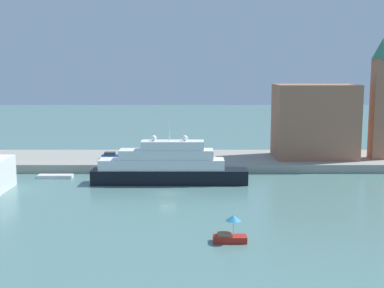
{
  "coord_description": "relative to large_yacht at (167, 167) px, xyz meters",
  "views": [
    {
      "loc": [
        3.97,
        -81.7,
        20.48
      ],
      "look_at": [
        3.99,
        6.0,
        7.33
      ],
      "focal_mm": 47.92,
      "sensor_mm": 36.0,
      "label": 1
    }
  ],
  "objects": [
    {
      "name": "small_motorboat",
      "position": [
        8.91,
        -31.1,
        -1.87
      ],
      "size": [
        3.99,
        1.86,
        3.29
      ],
      "color": "#B22319",
      "rests_on": "ground"
    },
    {
      "name": "quay_dock",
      "position": [
        0.43,
        17.76,
        -2.17
      ],
      "size": [
        110.0,
        18.67,
        1.69
      ],
      "primitive_type": "cube",
      "color": "gray",
      "rests_on": "ground"
    },
    {
      "name": "parked_car",
      "position": [
        -12.48,
        15.45,
        -0.73
      ],
      "size": [
        3.81,
        1.66,
        1.39
      ],
      "color": "#1E4C99",
      "rests_on": "quay_dock"
    },
    {
      "name": "harbor_building",
      "position": [
        30.04,
        17.33,
        6.31
      ],
      "size": [
        16.6,
        10.7,
        15.29
      ],
      "primitive_type": "cube",
      "color": "#9E664C",
      "rests_on": "quay_dock"
    },
    {
      "name": "ground",
      "position": [
        0.43,
        -7.58,
        -3.02
      ],
      "size": [
        400.0,
        400.0,
        0.0
      ],
      "primitive_type": "plane",
      "color": "slate"
    },
    {
      "name": "mooring_bollard",
      "position": [
        -3.29,
        9.73,
        -1.02
      ],
      "size": [
        0.39,
        0.39,
        0.62
      ],
      "primitive_type": "cylinder",
      "color": "black",
      "rests_on": "quay_dock"
    },
    {
      "name": "large_yacht",
      "position": [
        0.0,
        0.0,
        0.0
      ],
      "size": [
        27.6,
        4.39,
        11.37
      ],
      "color": "black",
      "rests_on": "ground"
    },
    {
      "name": "bell_tower",
      "position": [
        43.0,
        15.8,
        12.08
      ],
      "size": [
        4.25,
        4.25,
        24.68
      ],
      "color": "#9E664C",
      "rests_on": "quay_dock"
    },
    {
      "name": "person_figure",
      "position": [
        -7.85,
        10.51,
        -0.51
      ],
      "size": [
        0.36,
        0.36,
        1.76
      ],
      "color": "maroon",
      "rests_on": "quay_dock"
    },
    {
      "name": "work_barge",
      "position": [
        -21.19,
        4.47,
        -2.71
      ],
      "size": [
        6.47,
        1.9,
        0.62
      ],
      "primitive_type": "cube",
      "color": "silver",
      "rests_on": "ground"
    }
  ]
}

